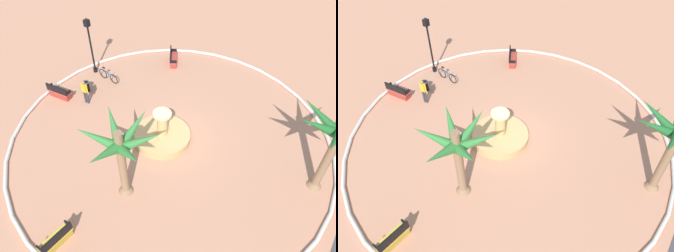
% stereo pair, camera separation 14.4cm
% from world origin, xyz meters
% --- Properties ---
extents(ground_plane, '(80.00, 80.00, 0.00)m').
position_xyz_m(ground_plane, '(0.00, 0.00, 0.00)').
color(ground_plane, tan).
extents(plaza_curb, '(18.33, 18.33, 0.20)m').
position_xyz_m(plaza_curb, '(0.00, 0.00, 0.10)').
color(plaza_curb, silver).
rests_on(plaza_curb, ground).
extents(fountain, '(3.22, 3.22, 2.02)m').
position_xyz_m(fountain, '(0.30, -0.35, 0.30)').
color(fountain, tan).
rests_on(fountain, ground).
extents(palm_tree_near_fountain, '(3.92, 3.73, 4.47)m').
position_xyz_m(palm_tree_near_fountain, '(4.22, 0.12, 3.29)').
color(palm_tree_near_fountain, '#8E6B4C').
rests_on(palm_tree_near_fountain, ground).
extents(bench_east, '(0.66, 1.64, 1.00)m').
position_xyz_m(bench_east, '(0.84, -8.01, 0.35)').
color(bench_east, '#B73D33').
rests_on(bench_east, ground).
extents(bench_west, '(1.64, 0.65, 1.00)m').
position_xyz_m(bench_west, '(8.11, -0.73, 0.35)').
color(bench_west, gold).
rests_on(bench_west, ground).
extents(bench_north, '(1.63, 1.25, 1.00)m').
position_xyz_m(bench_north, '(-6.43, -3.91, 0.35)').
color(bench_north, '#B73D33').
rests_on(bench_north, ground).
extents(lamppost, '(0.32, 0.32, 4.13)m').
position_xyz_m(lamppost, '(-2.52, -7.97, 2.42)').
color(lamppost, black).
rests_on(lamppost, ground).
extents(trash_bin, '(0.46, 0.46, 0.73)m').
position_xyz_m(trash_bin, '(-0.60, -7.01, 0.39)').
color(trash_bin, black).
rests_on(trash_bin, ground).
extents(bicycle_red_frame, '(0.44, 1.72, 0.94)m').
position_xyz_m(bicycle_red_frame, '(-2.24, -6.51, 0.38)').
color(bicycle_red_frame, black).
rests_on(bicycle_red_frame, ground).
extents(person_cyclist_helmet, '(0.22, 0.53, 1.71)m').
position_xyz_m(person_cyclist_helmet, '(0.30, -6.17, 0.96)').
color(person_cyclist_helmet, '#33333D').
rests_on(person_cyclist_helmet, ground).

